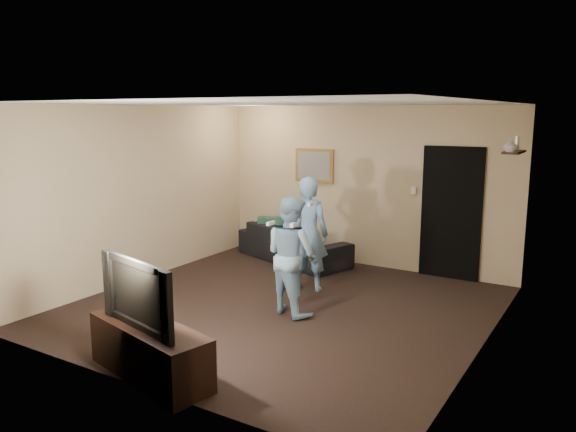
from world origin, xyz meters
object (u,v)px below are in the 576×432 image
Objects in this scene: sofa at (293,243)px; television at (147,292)px; wii_player_right at (291,255)px; tv_console at (150,351)px; wii_player_left at (308,234)px.

television is at bearing 122.11° from sofa.
wii_player_right is (1.27, -2.18, 0.44)m from sofa.
wii_player_left is at bearing 104.26° from tv_console.
sofa is 1.43× the size of tv_console.
sofa is at bearing 128.05° from wii_player_left.
wii_player_left reaches higher than wii_player_right.
wii_player_left is (-0.04, 3.12, -0.03)m from television.
wii_player_left is at bearing 107.47° from wii_player_right.
tv_console is 0.59m from television.
tv_console is (1.02, -4.37, -0.06)m from sofa.
wii_player_left is 1.09× the size of wii_player_right.
television is at bearing -96.46° from wii_player_right.
tv_console is at bearing -89.24° from wii_player_left.
tv_console is 1.28× the size of television.
wii_player_left reaches higher than tv_console.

